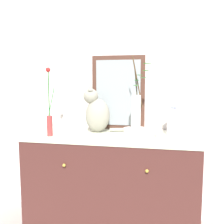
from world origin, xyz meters
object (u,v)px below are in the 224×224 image
(vase_slim_green, at_px, (50,117))
(jar_lidded_porcelain, at_px, (173,119))
(vase_glass_clear, at_px, (136,109))
(candle_pillar, at_px, (159,130))
(cat_sitting, at_px, (97,112))
(mirror_leaning, at_px, (118,93))
(bowl_porcelain, at_px, (136,132))
(sideboard, at_px, (112,184))

(vase_slim_green, bearing_deg, jar_lidded_porcelain, 12.21)
(vase_slim_green, relative_size, vase_glass_clear, 0.94)
(vase_glass_clear, distance_m, candle_pillar, 0.24)
(cat_sitting, xyz_separation_m, jar_lidded_porcelain, (0.62, -0.02, -0.04))
(cat_sitting, distance_m, jar_lidded_porcelain, 0.62)
(vase_glass_clear, xyz_separation_m, jar_lidded_porcelain, (0.28, 0.05, -0.08))
(mirror_leaning, relative_size, cat_sitting, 1.60)
(bowl_porcelain, distance_m, vase_glass_clear, 0.18)
(sideboard, relative_size, vase_glass_clear, 2.40)
(sideboard, height_order, bowl_porcelain, bowl_porcelain)
(vase_slim_green, bearing_deg, bowl_porcelain, 13.08)
(vase_slim_green, bearing_deg, candle_pillar, 6.72)
(mirror_leaning, distance_m, cat_sitting, 0.27)
(mirror_leaning, distance_m, jar_lidded_porcelain, 0.53)
(vase_glass_clear, bearing_deg, mirror_leaning, 127.16)
(vase_glass_clear, height_order, candle_pillar, vase_glass_clear)
(sideboard, distance_m, vase_glass_clear, 0.64)
(vase_glass_clear, relative_size, candle_pillar, 4.24)
(vase_slim_green, height_order, bowl_porcelain, vase_slim_green)
(mirror_leaning, relative_size, vase_glass_clear, 1.15)
(sideboard, relative_size, jar_lidded_porcelain, 4.62)
(bowl_porcelain, bearing_deg, candle_pillar, -16.44)
(mirror_leaning, distance_m, bowl_porcelain, 0.41)
(mirror_leaning, bearing_deg, sideboard, -91.44)
(candle_pillar, bearing_deg, sideboard, 173.46)
(vase_slim_green, bearing_deg, sideboard, 16.78)
(vase_slim_green, distance_m, candle_pillar, 0.83)
(sideboard, distance_m, cat_sitting, 0.60)
(mirror_leaning, xyz_separation_m, cat_sitting, (-0.15, -0.16, -0.15))
(bowl_porcelain, xyz_separation_m, candle_pillar, (0.18, -0.05, 0.03))
(vase_glass_clear, relative_size, jar_lidded_porcelain, 1.92)
(jar_lidded_porcelain, bearing_deg, cat_sitting, 177.95)
(cat_sitting, height_order, candle_pillar, cat_sitting)
(mirror_leaning, height_order, vase_slim_green, mirror_leaning)
(candle_pillar, bearing_deg, mirror_leaning, 141.08)
(sideboard, bearing_deg, mirror_leaning, 88.56)
(vase_slim_green, xyz_separation_m, vase_glass_clear, (0.65, 0.15, 0.06))
(sideboard, bearing_deg, vase_glass_clear, 2.38)
(cat_sitting, bearing_deg, sideboard, -29.94)
(bowl_porcelain, distance_m, candle_pillar, 0.19)
(mirror_leaning, bearing_deg, vase_glass_clear, -52.84)
(vase_slim_green, height_order, candle_pillar, vase_slim_green)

